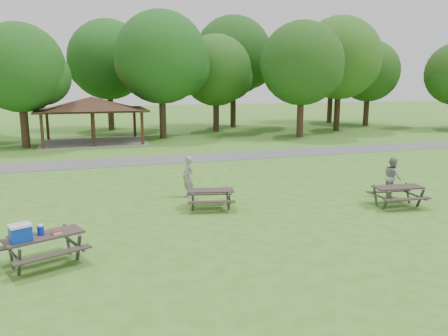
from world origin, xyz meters
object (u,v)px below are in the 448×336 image
(picnic_table_near, at_px, (37,238))
(picnic_table_middle, at_px, (210,194))
(frisbee_thrower, at_px, (188,177))
(frisbee_catcher, at_px, (392,177))

(picnic_table_near, relative_size, picnic_table_middle, 1.18)
(picnic_table_near, distance_m, frisbee_thrower, 8.09)
(picnic_table_near, height_order, frisbee_catcher, frisbee_catcher)
(picnic_table_near, bearing_deg, frisbee_catcher, 13.00)
(picnic_table_middle, bearing_deg, frisbee_thrower, 102.78)
(picnic_table_middle, bearing_deg, frisbee_catcher, -4.57)
(frisbee_thrower, bearing_deg, picnic_table_near, -62.76)
(picnic_table_near, xyz_separation_m, frisbee_catcher, (14.12, 3.26, 0.07))
(picnic_table_middle, relative_size, frisbee_catcher, 1.19)
(picnic_table_near, distance_m, frisbee_catcher, 14.49)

